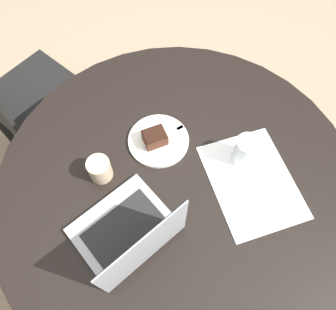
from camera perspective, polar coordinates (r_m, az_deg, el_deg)
ground_plane at (r=1.79m, az=1.13°, el=-13.41°), size 12.00×12.00×0.00m
dining_table at (r=1.21m, az=1.63°, el=-6.32°), size 1.25×1.25×0.70m
chair at (r=1.74m, az=-24.40°, el=8.88°), size 0.53×0.53×0.92m
paper_document at (r=1.15m, az=14.40°, el=-4.46°), size 0.42×0.35×0.00m
plate at (r=1.18m, az=-1.66°, el=2.54°), size 0.22×0.22×0.01m
cake_slice at (r=1.15m, az=-2.31°, el=3.07°), size 0.08×0.09×0.05m
fork at (r=1.19m, az=-0.05°, el=3.62°), size 0.03×0.17×0.00m
coffee_glass at (r=1.11m, az=-11.78°, el=-2.42°), size 0.08×0.08×0.09m
water_glass at (r=1.14m, az=13.28°, el=0.74°), size 0.08×0.08×0.11m
laptop at (r=1.02m, az=-6.81°, el=-13.40°), size 0.28×0.32×0.26m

